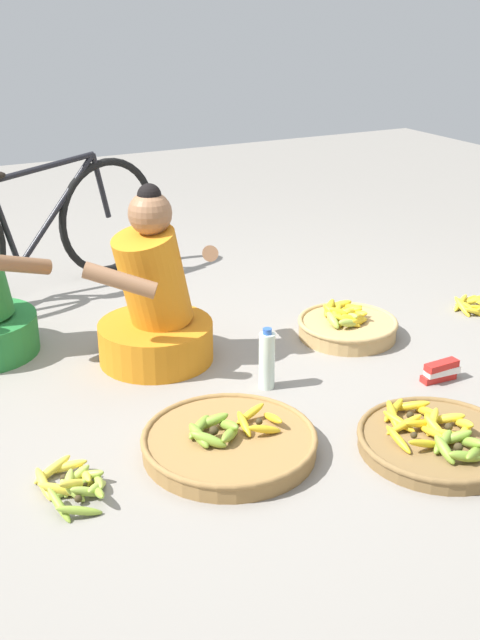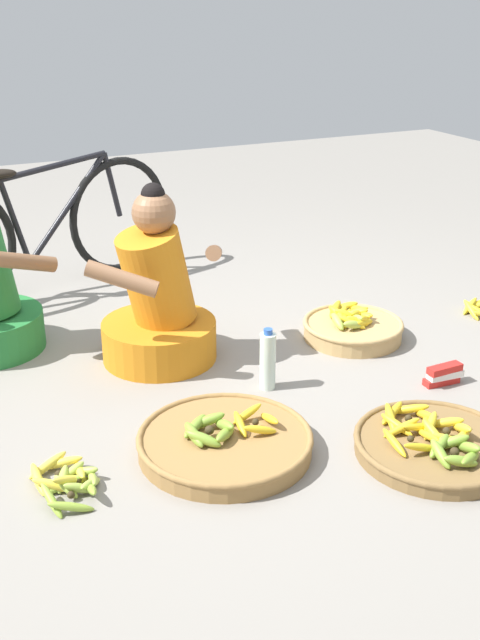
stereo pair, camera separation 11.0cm
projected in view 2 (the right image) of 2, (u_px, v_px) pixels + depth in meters
The scene contains 9 objects.
ground_plane at pixel (221, 377), 3.40m from camera, with size 10.00×10.00×0.00m, color gray.
vendor_woman_front at pixel (158, 305), 3.48m from camera, with size 0.72×0.54×0.82m.
bicycle_leaning at pixel (43, 230), 4.23m from camera, with size 1.63×0.59×0.73m.
banana_basket_back_left at pixel (225, 442), 2.83m from camera, with size 0.65×0.65×0.14m.
banana_basket_mid_right at pixel (352, 327), 3.76m from camera, with size 0.49×0.49×0.16m.
banana_basket_back_center at pixel (435, 444), 2.82m from camera, with size 0.60×0.60×0.13m.
loose_bananas_front_center at pixel (68, 480), 2.63m from camera, with size 0.25×0.34×0.09m.
water_bottle at pixel (268, 360), 3.26m from camera, with size 0.07×0.07×0.27m.
packet_carton_stack at pixel (444, 375), 3.32m from camera, with size 0.18×0.07×0.09m.
Camera 2 is at (-1.21, -2.78, 1.56)m, focal length 43.62 mm.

